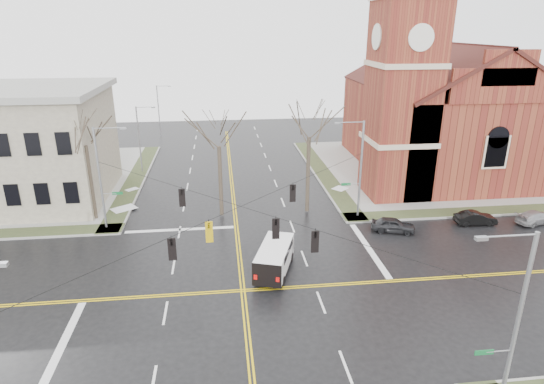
{
  "coord_description": "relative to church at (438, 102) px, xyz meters",
  "views": [
    {
      "loc": [
        -1.14,
        -26.82,
        17.01
      ],
      "look_at": [
        2.7,
        6.0,
        4.87
      ],
      "focal_mm": 30.0,
      "sensor_mm": 36.0,
      "label": 1
    }
  ],
  "objects": [
    {
      "name": "signal_pole_ne",
      "position": [
        -13.44,
        -13.28,
        -3.48
      ],
      "size": [
        2.75,
        0.22,
        9.0
      ],
      "color": "gray",
      "rests_on": "ground"
    },
    {
      "name": "civic_building_a",
      "position": [
        -46.76,
        -4.78,
        -2.93
      ],
      "size": [
        18.0,
        14.0,
        11.0
      ],
      "primitive_type": "cube",
      "color": "gray",
      "rests_on": "ground"
    },
    {
      "name": "parked_car_c",
      "position": [
        2.43,
        -16.59,
        -7.85
      ],
      "size": [
        4.36,
        2.8,
        1.18
      ],
      "primitive_type": "imported",
      "rotation": [
        0.0,
        0.0,
        1.88
      ],
      "color": "#9C9C9E",
      "rests_on": "ground"
    },
    {
      "name": "tree_ne",
      "position": [
        -17.82,
        -11.64,
        -0.52
      ],
      "size": [
        4.0,
        4.0,
        10.92
      ],
      "color": "#382E24",
      "rests_on": "ground"
    },
    {
      "name": "signal_pole_se",
      "position": [
        -13.44,
        -36.28,
        -3.48
      ],
      "size": [
        2.75,
        0.22,
        9.0
      ],
      "color": "gray",
      "rests_on": "ground"
    },
    {
      "name": "sidewalks",
      "position": [
        -24.76,
        -24.78,
        -8.36
      ],
      "size": [
        80.0,
        80.0,
        0.17
      ],
      "color": "gray",
      "rests_on": "ground"
    },
    {
      "name": "streetlight_north_a",
      "position": [
        -35.42,
        3.22,
        -3.97
      ],
      "size": [
        2.3,
        0.2,
        8.0
      ],
      "color": "gray",
      "rests_on": "ground"
    },
    {
      "name": "church",
      "position": [
        0.0,
        0.0,
        0.0
      ],
      "size": [
        24.28,
        27.48,
        27.5
      ],
      "color": "maroon",
      "rests_on": "ground"
    },
    {
      "name": "road_markings",
      "position": [
        -24.76,
        -24.78,
        -8.43
      ],
      "size": [
        100.0,
        100.0,
        0.01
      ],
      "color": "gold",
      "rests_on": "ground"
    },
    {
      "name": "tree_nw_near",
      "position": [
        -26.02,
        -11.66,
        -1.18
      ],
      "size": [
        4.0,
        4.0,
        9.99
      ],
      "color": "#382E24",
      "rests_on": "ground"
    },
    {
      "name": "span_wires",
      "position": [
        -24.76,
        -24.78,
        -2.23
      ],
      "size": [
        23.02,
        23.02,
        0.03
      ],
      "color": "black",
      "rests_on": "ground"
    },
    {
      "name": "cargo_van",
      "position": [
        -22.25,
        -22.3,
        -7.24
      ],
      "size": [
        3.63,
        5.65,
        2.02
      ],
      "rotation": [
        0.0,
        0.0,
        -0.32
      ],
      "color": "white",
      "rests_on": "ground"
    },
    {
      "name": "ground",
      "position": [
        -24.76,
        -24.78,
        -8.43
      ],
      "size": [
        120.0,
        120.0,
        0.0
      ],
      "primitive_type": "plane",
      "color": "black",
      "rests_on": "ground"
    },
    {
      "name": "tree_nw_far",
      "position": [
        -37.69,
        -11.07,
        -0.9
      ],
      "size": [
        4.0,
        4.0,
        10.38
      ],
      "color": "#382E24",
      "rests_on": "ground"
    },
    {
      "name": "signal_pole_nw",
      "position": [
        -36.09,
        -13.28,
        -3.48
      ],
      "size": [
        2.75,
        0.22,
        9.0
      ],
      "color": "gray",
      "rests_on": "ground"
    },
    {
      "name": "streetlight_north_b",
      "position": [
        -35.42,
        23.22,
        -3.97
      ],
      "size": [
        2.3,
        0.2,
        8.0
      ],
      "color": "gray",
      "rests_on": "ground"
    },
    {
      "name": "parked_car_a",
      "position": [
        -11.19,
        -16.85,
        -7.8
      ],
      "size": [
        4.03,
        2.56,
        1.28
      ],
      "primitive_type": "imported",
      "rotation": [
        0.0,
        0.0,
        1.27
      ],
      "color": "#222325",
      "rests_on": "ground"
    },
    {
      "name": "traffic_signals",
      "position": [
        -24.76,
        -25.45,
        -2.98
      ],
      "size": [
        8.21,
        8.26,
        1.3
      ],
      "color": "black",
      "rests_on": "ground"
    },
    {
      "name": "parked_car_b",
      "position": [
        -3.18,
        -16.22,
        -7.83
      ],
      "size": [
        3.74,
        1.44,
        1.22
      ],
      "primitive_type": "imported",
      "rotation": [
        0.0,
        0.0,
        1.53
      ],
      "color": "black",
      "rests_on": "ground"
    }
  ]
}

